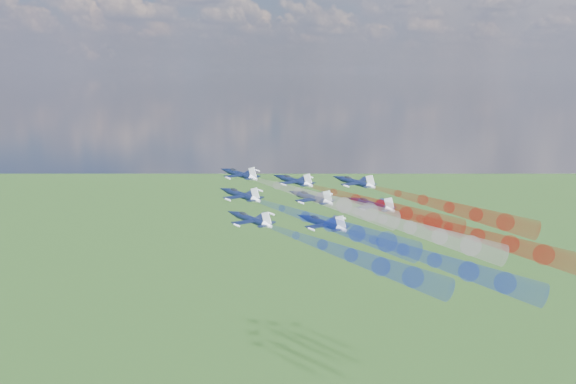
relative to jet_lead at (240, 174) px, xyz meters
The scene contains 16 objects.
jet_lead is the anchor object (origin of this frame).
trail_lead 24.05m from the jet_lead, ahead, with size 4.12×37.18×4.12m, color white, non-canonical shape.
jet_inner_left 15.03m from the jet_lead, 53.11° to the right, with size 9.90×12.37×3.30m, color black, non-canonical shape.
trail_inner_left 36.50m from the jet_lead, 26.08° to the right, with size 4.12×37.18×4.12m, color blue, non-canonical shape.
jet_inner_right 12.72m from the jet_lead, 28.59° to the left, with size 9.90×12.37×3.30m, color black, non-canonical shape.
trail_inner_right 34.96m from the jet_lead, ahead, with size 4.12×37.18×4.12m, color red, non-canonical shape.
jet_outer_left 27.28m from the jet_lead, 49.58° to the right, with size 9.90×12.37×3.30m, color black, non-canonical shape.
trail_outer_left 48.30m from the jet_lead, 30.83° to the right, with size 4.12×37.18×4.12m, color blue, non-canonical shape.
jet_center_third 22.03m from the jet_lead, ahead, with size 9.90×12.37×3.30m, color black, non-canonical shape.
trail_center_third 46.08m from the jet_lead, ahead, with size 4.12×37.18×4.12m, color white, non-canonical shape.
jet_outer_right 26.83m from the jet_lead, 28.49° to the left, with size 9.90×12.37×3.30m, color black, non-canonical shape.
trail_outer_right 48.10m from the jet_lead, 10.54° to the left, with size 4.12×37.18×4.12m, color red, non-canonical shape.
jet_rear_left 33.89m from the jet_lead, 25.81° to the right, with size 9.90×12.37×3.30m, color black, non-canonical shape.
trail_rear_left 57.38m from the jet_lead, 19.09° to the right, with size 4.12×37.18×4.12m, color blue, non-canonical shape.
jet_rear_right 33.03m from the jet_lead, ahead, with size 9.90×12.37×3.30m, color black, non-canonical shape.
trail_rear_right 56.70m from the jet_lead, ahead, with size 4.12×37.18×4.12m, color red, non-canonical shape.
Camera 1 is at (79.25, -137.28, 156.72)m, focal length 40.38 mm.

